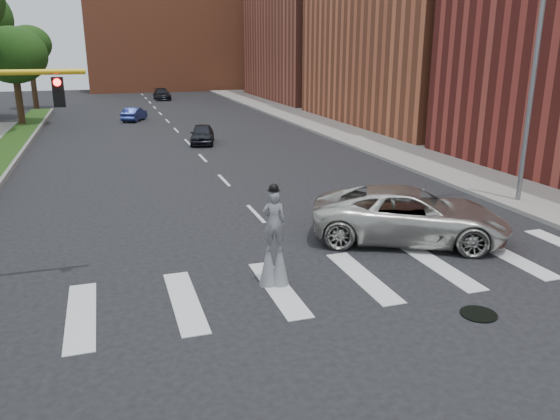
{
  "coord_description": "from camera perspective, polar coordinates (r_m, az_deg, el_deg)",
  "views": [
    {
      "loc": [
        -5.47,
        -12.15,
        6.4
      ],
      "look_at": [
        -0.66,
        2.79,
        1.7
      ],
      "focal_mm": 35.0,
      "sensor_mm": 36.0,
      "label": 1
    }
  ],
  "objects": [
    {
      "name": "manhole",
      "position": [
        14.68,
        20.04,
        -10.18
      ],
      "size": [
        0.9,
        0.9,
        0.04
      ],
      "primitive_type": "cylinder",
      "color": "black",
      "rests_on": "ground"
    },
    {
      "name": "median_curb",
      "position": [
        33.13,
        -26.21,
        4.06
      ],
      "size": [
        0.2,
        60.0,
        0.28
      ],
      "primitive_type": "cube",
      "color": "gray",
      "rests_on": "ground"
    },
    {
      "name": "tree_7",
      "position": [
        64.69,
        -24.78,
        15.37
      ],
      "size": [
        4.57,
        4.57,
        8.61
      ],
      "color": "#302013",
      "rests_on": "ground"
    },
    {
      "name": "ground_plane",
      "position": [
        14.78,
        5.82,
        -9.08
      ],
      "size": [
        160.0,
        160.0,
        0.0
      ],
      "primitive_type": "plane",
      "color": "black",
      "rests_on": "ground"
    },
    {
      "name": "car_far",
      "position": [
        71.9,
        -12.24,
        11.73
      ],
      "size": [
        1.93,
        4.68,
        1.35
      ],
      "primitive_type": "imported",
      "rotation": [
        0.0,
        0.0,
        0.01
      ],
      "color": "black",
      "rests_on": "ground"
    },
    {
      "name": "suv_crossing",
      "position": [
        19.1,
        13.42,
        -0.5
      ],
      "size": [
        7.21,
        5.69,
        1.82
      ],
      "primitive_type": "imported",
      "rotation": [
        0.0,
        0.0,
        1.09
      ],
      "color": "beige",
      "rests_on": "ground"
    },
    {
      "name": "stilt_performer",
      "position": [
        15.02,
        -0.64,
        -3.83
      ],
      "size": [
        0.83,
        0.6,
        2.92
      ],
      "rotation": [
        0.0,
        0.0,
        2.88
      ],
      "color": "#302013",
      "rests_on": "ground"
    },
    {
      "name": "building_far",
      "position": [
        71.72,
        4.98,
        19.49
      ],
      "size": [
        16.0,
        22.0,
        20.0
      ],
      "primitive_type": "cube",
      "color": "brown",
      "rests_on": "ground"
    },
    {
      "name": "tree_6",
      "position": [
        50.69,
        -26.11,
        14.29
      ],
      "size": [
        5.35,
        5.35,
        8.05
      ],
      "color": "#302013",
      "rests_on": "ground"
    },
    {
      "name": "car_near",
      "position": [
        38.23,
        -8.13,
        7.86
      ],
      "size": [
        2.34,
        4.1,
        1.32
      ],
      "primitive_type": "imported",
      "rotation": [
        0.0,
        0.0,
        -0.22
      ],
      "color": "black",
      "rests_on": "ground"
    },
    {
      "name": "building_backdrop",
      "position": [
        90.91,
        -11.15,
        18.01
      ],
      "size": [
        26.0,
        14.0,
        18.0
      ],
      "primitive_type": "cube",
      "color": "#AC5536",
      "rests_on": "ground"
    },
    {
      "name": "sidewalk_right",
      "position": [
        41.75,
        7.94,
        7.82
      ],
      "size": [
        5.0,
        90.0,
        0.18
      ],
      "primitive_type": "cube",
      "color": "gray",
      "rests_on": "ground"
    },
    {
      "name": "car_mid",
      "position": [
        51.56,
        -14.98,
        9.65
      ],
      "size": [
        2.56,
        3.85,
        1.2
      ],
      "primitive_type": "imported",
      "rotation": [
        0.0,
        0.0,
        2.75
      ],
      "color": "navy",
      "rests_on": "ground"
    },
    {
      "name": "streetlight",
      "position": [
        24.49,
        24.69,
        11.67
      ],
      "size": [
        2.05,
        0.2,
        9.0
      ],
      "color": "slate",
      "rests_on": "ground"
    }
  ]
}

